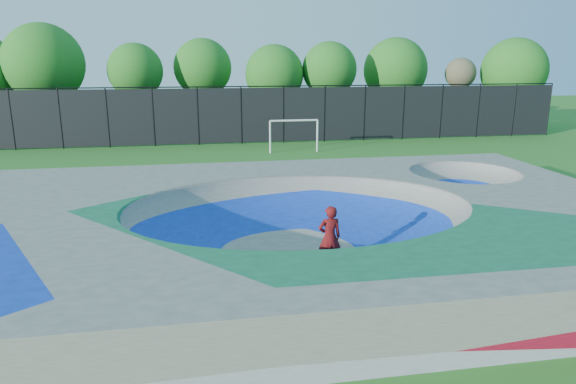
# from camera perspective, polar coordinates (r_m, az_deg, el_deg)

# --- Properties ---
(ground) EXTENTS (120.00, 120.00, 0.00)m
(ground) POSITION_cam_1_polar(r_m,az_deg,el_deg) (16.55, 1.21, -6.32)
(ground) COLOR #26651C
(ground) RESTS_ON ground
(skate_deck) EXTENTS (22.00, 14.00, 1.50)m
(skate_deck) POSITION_cam_1_polar(r_m,az_deg,el_deg) (16.29, 1.22, -3.86)
(skate_deck) COLOR gray
(skate_deck) RESTS_ON ground
(skater) EXTENTS (0.70, 0.48, 1.87)m
(skater) POSITION_cam_1_polar(r_m,az_deg,el_deg) (14.84, 4.65, -5.03)
(skater) COLOR #B9110E
(skater) RESTS_ON ground
(skateboard) EXTENTS (0.80, 0.33, 0.05)m
(skateboard) POSITION_cam_1_polar(r_m,az_deg,el_deg) (15.17, 4.57, -8.27)
(skateboard) COLOR black
(skateboard) RESTS_ON ground
(soccer_goal) EXTENTS (3.20, 0.12, 2.11)m
(soccer_goal) POSITION_cam_1_polar(r_m,az_deg,el_deg) (33.04, 0.67, 6.94)
(soccer_goal) COLOR silver
(soccer_goal) RESTS_ON ground
(fence) EXTENTS (48.09, 0.09, 4.04)m
(fence) POSITION_cam_1_polar(r_m,az_deg,el_deg) (36.47, -5.21, 8.61)
(fence) COLOR black
(fence) RESTS_ON ground
(treeline) EXTENTS (54.12, 7.41, 8.38)m
(treeline) POSITION_cam_1_polar(r_m,az_deg,el_deg) (41.28, -10.29, 13.22)
(treeline) COLOR #4F3C27
(treeline) RESTS_ON ground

